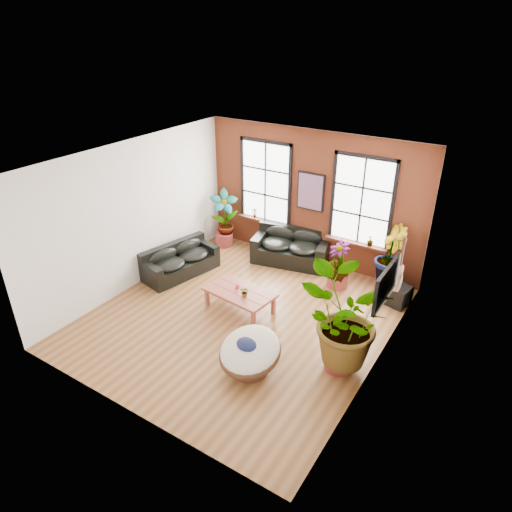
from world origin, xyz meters
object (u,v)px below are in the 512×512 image
Objects in this scene: sofa_left at (179,261)px; coffee_table at (240,293)px; sofa_back at (292,247)px; papasan_chair at (250,352)px.

coffee_table is (2.24, -0.56, 0.09)m from sofa_left.
sofa_back is at bearing -32.37° from sofa_left.
sofa_left is at bearing -146.86° from sofa_back.
coffee_table is (0.13, -2.67, 0.02)m from sofa_back.
coffee_table is at bearing -91.43° from sofa_left.
sofa_left is at bearing 172.76° from coffee_table.
sofa_back is 1.57× the size of papasan_chair.
papasan_chair is (1.31, -1.59, 0.01)m from coffee_table.
sofa_back reaches higher than sofa_left.
coffee_table is at bearing 139.84° from papasan_chair.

